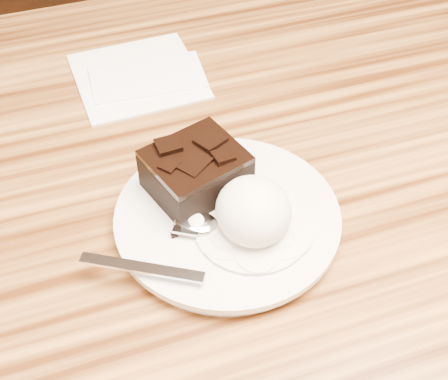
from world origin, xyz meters
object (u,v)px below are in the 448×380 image
object	(u,v)px
napkin	(138,75)
brownie	(196,174)
ice_cream_scoop	(253,211)
dining_table	(230,355)
plate	(227,220)
spoon	(196,224)

from	to	relation	value
napkin	brownie	bearing A→B (deg)	-88.02
ice_cream_scoop	napkin	world-z (taller)	ice_cream_scoop
ice_cream_scoop	napkin	size ratio (longest dim) A/B	0.49
brownie	napkin	size ratio (longest dim) A/B	0.58
dining_table	plate	size ratio (longest dim) A/B	5.61
brownie	ice_cream_scoop	size ratio (longest dim) A/B	1.17
brownie	ice_cream_scoop	distance (m)	0.07
napkin	plate	bearing A→B (deg)	-84.44
dining_table	brownie	bearing A→B (deg)	-153.85
dining_table	plate	world-z (taller)	plate
ice_cream_scoop	napkin	xyz separation A→B (m)	(-0.04, 0.29, -0.04)
ice_cream_scoop	dining_table	bearing A→B (deg)	82.13
plate	ice_cream_scoop	bearing A→B (deg)	-57.71
dining_table	napkin	world-z (taller)	napkin
spoon	napkin	world-z (taller)	spoon
brownie	spoon	bearing A→B (deg)	-107.24
spoon	napkin	size ratio (longest dim) A/B	1.12
dining_table	napkin	size ratio (longest dim) A/B	8.16
dining_table	spoon	size ratio (longest dim) A/B	7.28
brownie	spoon	size ratio (longest dim) A/B	0.52
ice_cream_scoop	napkin	bearing A→B (deg)	98.20
plate	brownie	xyz separation A→B (m)	(-0.02, 0.04, 0.03)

